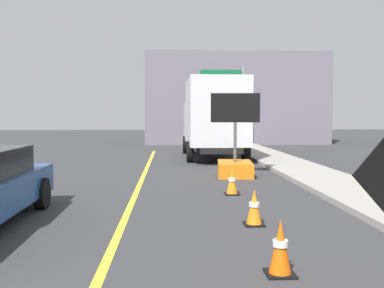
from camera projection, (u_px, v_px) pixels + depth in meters
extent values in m
cube|color=yellow|center=(108.00, 257.00, 6.03)|extent=(0.14, 36.00, 0.01)
cube|color=orange|center=(235.00, 169.00, 14.21)|extent=(1.27, 1.90, 0.45)
cylinder|color=#4C4C4C|center=(235.00, 142.00, 14.15)|extent=(0.10, 0.10, 1.30)
cube|color=black|center=(235.00, 108.00, 14.08)|extent=(1.60, 0.23, 0.95)
sphere|color=yellow|center=(252.00, 108.00, 14.10)|extent=(0.09, 0.09, 0.09)
sphere|color=yellow|center=(243.00, 108.00, 14.11)|extent=(0.09, 0.09, 0.09)
sphere|color=yellow|center=(234.00, 108.00, 14.13)|extent=(0.09, 0.09, 0.09)
sphere|color=yellow|center=(224.00, 108.00, 14.14)|extent=(0.09, 0.09, 0.09)
sphere|color=yellow|center=(219.00, 102.00, 14.14)|extent=(0.09, 0.09, 0.09)
sphere|color=yellow|center=(219.00, 113.00, 14.16)|extent=(0.09, 0.09, 0.09)
cube|color=black|center=(213.00, 145.00, 20.29)|extent=(1.77, 6.73, 0.25)
cube|color=silver|center=(208.00, 122.00, 22.63)|extent=(2.48, 1.90, 1.90)
cube|color=silver|center=(215.00, 112.00, 19.17)|extent=(2.50, 4.59, 2.88)
cylinder|color=black|center=(186.00, 145.00, 22.51)|extent=(0.29, 0.90, 0.90)
cylinder|color=black|center=(231.00, 145.00, 22.64)|extent=(0.29, 0.90, 0.90)
cylinder|color=black|center=(190.00, 152.00, 18.22)|extent=(0.29, 0.90, 0.90)
cylinder|color=black|center=(246.00, 151.00, 18.36)|extent=(0.29, 0.90, 0.90)
cylinder|color=black|center=(42.00, 193.00, 9.14)|extent=(0.23, 0.66, 0.66)
cylinder|color=gray|center=(243.00, 107.00, 26.95)|extent=(0.18, 0.18, 5.00)
cube|color=#0F6033|center=(221.00, 80.00, 26.81)|extent=(2.60, 0.14, 1.30)
cube|color=white|center=(221.00, 80.00, 26.84)|extent=(1.82, 0.07, 0.18)
cube|color=slate|center=(230.00, 100.00, 33.23)|extent=(12.61, 9.14, 6.28)
cube|color=black|center=(280.00, 274.00, 5.36)|extent=(0.36, 0.36, 0.03)
cone|color=#EA5B0C|center=(280.00, 246.00, 5.34)|extent=(0.28, 0.28, 0.67)
cylinder|color=white|center=(280.00, 243.00, 5.33)|extent=(0.19, 0.19, 0.08)
cube|color=black|center=(254.00, 224.00, 7.79)|extent=(0.36, 0.36, 0.03)
cone|color=orange|center=(254.00, 206.00, 7.76)|extent=(0.28, 0.28, 0.63)
cylinder|color=white|center=(254.00, 204.00, 7.76)|extent=(0.19, 0.19, 0.08)
cube|color=black|center=(232.00, 194.00, 10.80)|extent=(0.36, 0.36, 0.03)
cone|color=orange|center=(232.00, 181.00, 10.77)|extent=(0.28, 0.28, 0.64)
cylinder|color=white|center=(232.00, 180.00, 10.77)|extent=(0.19, 0.19, 0.08)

